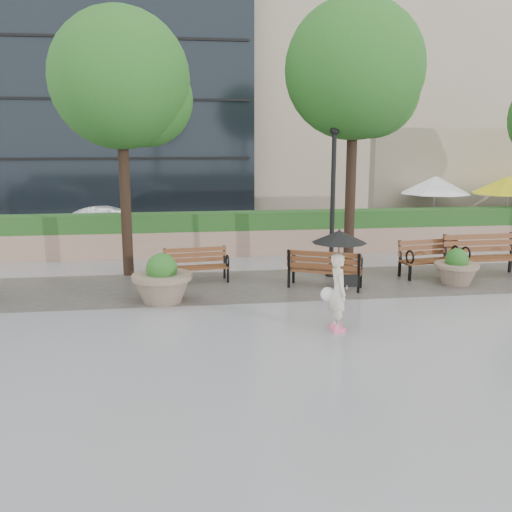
{
  "coord_description": "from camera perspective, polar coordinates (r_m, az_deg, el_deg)",
  "views": [
    {
      "loc": [
        -2.72,
        -10.73,
        3.61
      ],
      "look_at": [
        -1.07,
        1.33,
        1.1
      ],
      "focal_mm": 40.0,
      "sensor_mm": 36.0,
      "label": 1
    }
  ],
  "objects": [
    {
      "name": "bldg_stone",
      "position": [
        36.61,
        13.62,
        21.39
      ],
      "size": [
        18.0,
        10.0,
        20.0
      ],
      "primitive_type": "cube",
      "color": "tan",
      "rests_on": "ground"
    },
    {
      "name": "tree_0",
      "position": [
        15.5,
        -12.83,
        16.36
      ],
      "size": [
        3.6,
        3.53,
        6.86
      ],
      "color": "black",
      "rests_on": "ground"
    },
    {
      "name": "hedge_wall",
      "position": [
        18.17,
        0.92,
        2.32
      ],
      "size": [
        24.0,
        0.8,
        1.35
      ],
      "color": "#A07C67",
      "rests_on": "ground"
    },
    {
      "name": "asphalt_street",
      "position": [
        22.19,
        -0.65,
        2.29
      ],
      "size": [
        40.0,
        7.0,
        0.0
      ],
      "primitive_type": "cube",
      "color": "black",
      "rests_on": "ground"
    },
    {
      "name": "car_right",
      "position": [
        20.78,
        -14.1,
        3.03
      ],
      "size": [
        3.97,
        2.14,
        1.24
      ],
      "primitive_type": "imported",
      "rotation": [
        0.0,
        0.0,
        1.8
      ],
      "color": "white",
      "rests_on": "ground"
    },
    {
      "name": "tree_1",
      "position": [
        15.96,
        10.26,
        17.36
      ],
      "size": [
        3.71,
        3.66,
        7.22
      ],
      "color": "black",
      "rests_on": "ground"
    },
    {
      "name": "ground",
      "position": [
        11.64,
        6.16,
        -6.48
      ],
      "size": [
        100.0,
        100.0,
        0.0
      ],
      "primitive_type": "plane",
      "color": "gray",
      "rests_on": "ground"
    },
    {
      "name": "bench_1",
      "position": [
        14.63,
        -5.97,
        -1.66
      ],
      "size": [
        1.68,
        0.82,
        0.87
      ],
      "rotation": [
        0.0,
        0.0,
        0.11
      ],
      "color": "brown",
      "rests_on": "ground"
    },
    {
      "name": "cafe_wall",
      "position": [
        24.12,
        22.85,
        6.91
      ],
      "size": [
        10.0,
        0.6,
        4.0
      ],
      "primitive_type": "cube",
      "color": "tan",
      "rests_on": "ground"
    },
    {
      "name": "pedestrian",
      "position": [
        10.86,
        8.25,
        -1.43
      ],
      "size": [
        1.05,
        1.05,
        1.92
      ],
      "rotation": [
        0.0,
        0.0,
        1.55
      ],
      "color": "beige",
      "rests_on": "ground"
    },
    {
      "name": "planter_left",
      "position": [
        12.92,
        -9.36,
        -2.71
      ],
      "size": [
        1.34,
        1.34,
        1.12
      ],
      "color": "#7F6B56",
      "rests_on": "ground"
    },
    {
      "name": "planter_right",
      "position": [
        15.24,
        19.39,
        -1.34
      ],
      "size": [
        1.1,
        1.1,
        0.92
      ],
      "color": "#7F6B56",
      "rests_on": "ground"
    },
    {
      "name": "patio_umb_yellow_a",
      "position": [
        22.2,
        23.91,
        6.47
      ],
      "size": [
        2.5,
        2.5,
        2.3
      ],
      "color": "black",
      "rests_on": "ground"
    },
    {
      "name": "cobble_strip",
      "position": [
        14.45,
        3.31,
        -2.81
      ],
      "size": [
        28.0,
        3.2,
        0.01
      ],
      "primitive_type": "cube",
      "color": "#383330",
      "rests_on": "ground"
    },
    {
      "name": "bench_2",
      "position": [
        14.09,
        6.9,
        -2.08
      ],
      "size": [
        1.91,
        1.39,
        0.96
      ],
      "rotation": [
        0.0,
        0.0,
        2.71
      ],
      "color": "brown",
      "rests_on": "ground"
    },
    {
      "name": "bench_4",
      "position": [
        16.34,
        21.78,
        -0.78
      ],
      "size": [
        2.09,
        0.89,
        1.1
      ],
      "rotation": [
        0.0,
        0.0,
        0.03
      ],
      "color": "brown",
      "rests_on": "ground"
    },
    {
      "name": "bench_3",
      "position": [
        15.89,
        17.25,
        -0.95
      ],
      "size": [
        1.89,
        1.0,
        0.96
      ],
      "rotation": [
        0.0,
        0.0,
        0.17
      ],
      "color": "brown",
      "rests_on": "ground"
    },
    {
      "name": "lamppost",
      "position": [
        15.06,
        7.64,
        4.37
      ],
      "size": [
        0.28,
        0.28,
        3.93
      ],
      "color": "black",
      "rests_on": "ground"
    },
    {
      "name": "patio_umb_white",
      "position": [
        21.32,
        17.51,
        6.76
      ],
      "size": [
        2.5,
        2.5,
        2.3
      ],
      "color": "black",
      "rests_on": "ground"
    }
  ]
}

